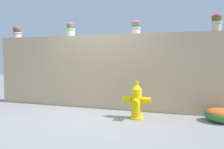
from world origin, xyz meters
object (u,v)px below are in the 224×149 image
object	(u,v)px
flower_bush_left	(221,115)
potted_plant_0	(17,32)
potted_plant_3	(217,21)
potted_plant_1	(70,29)
potted_plant_2	(136,26)
fire_hydrant	(136,102)

from	to	relation	value
flower_bush_left	potted_plant_0	bearing A→B (deg)	174.59
potted_plant_3	flower_bush_left	world-z (taller)	potted_plant_3
potted_plant_0	potted_plant_1	bearing A→B (deg)	1.33
potted_plant_1	flower_bush_left	bearing A→B (deg)	-8.51
potted_plant_1	potted_plant_2	size ratio (longest dim) A/B	1.09
potted_plant_2	flower_bush_left	world-z (taller)	potted_plant_2
potted_plant_0	fire_hydrant	world-z (taller)	potted_plant_0
fire_hydrant	flower_bush_left	size ratio (longest dim) A/B	1.26
potted_plant_3	potted_plant_1	bearing A→B (deg)	-179.65
potted_plant_1	potted_plant_2	world-z (taller)	potted_plant_1
potted_plant_0	potted_plant_3	xyz separation A→B (m)	(5.24, 0.06, 0.04)
potted_plant_0	potted_plant_2	xyz separation A→B (m)	(3.46, 0.06, 0.02)
potted_plant_3	fire_hydrant	xyz separation A→B (m)	(-1.60, -0.84, -1.72)
potted_plant_1	potted_plant_2	bearing A→B (deg)	0.82
potted_plant_1	flower_bush_left	world-z (taller)	potted_plant_1
potted_plant_3	flower_bush_left	size ratio (longest dim) A/B	0.60
potted_plant_1	potted_plant_0	bearing A→B (deg)	-178.67
potted_plant_1	potted_plant_3	size ratio (longest dim) A/B	0.97
potted_plant_0	fire_hydrant	bearing A→B (deg)	-12.02
potted_plant_2	potted_plant_1	bearing A→B (deg)	-179.18
fire_hydrant	flower_bush_left	xyz separation A→B (m)	(1.66, 0.27, -0.22)
fire_hydrant	flower_bush_left	world-z (taller)	fire_hydrant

